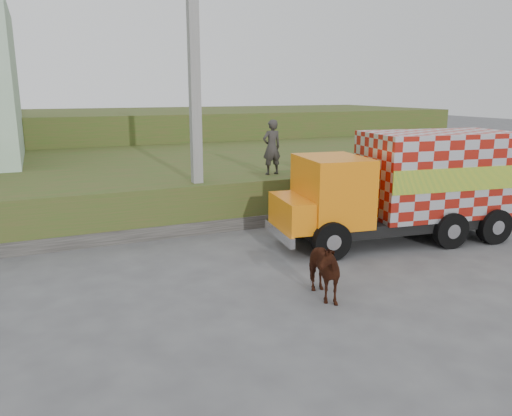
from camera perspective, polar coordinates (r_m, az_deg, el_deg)
name	(u,v)px	position (r m, az deg, el deg)	size (l,w,h in m)	color
ground	(295,273)	(12.13, 4.48, -7.37)	(120.00, 120.00, 0.00)	#474749
embankment	(183,177)	(21.00, -8.36, 3.53)	(40.00, 12.00, 1.50)	#34541C
embankment_far	(131,135)	(32.56, -14.07, 8.07)	(40.00, 12.00, 3.00)	#34541C
retaining_strip	(170,230)	(15.15, -9.77, -2.48)	(16.00, 0.50, 0.40)	#595651
utility_pole	(195,97)	(15.24, -6.99, 12.47)	(1.20, 0.30, 8.00)	gray
cargo_truck	(407,186)	(14.97, 16.93, 2.47)	(7.22, 3.18, 3.12)	black
cow	(319,268)	(10.58, 7.23, -6.87)	(0.70, 1.53, 1.29)	#371E0D
pedestrian	(272,147)	(16.78, 1.81, 6.96)	(0.67, 0.44, 1.83)	#33302D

